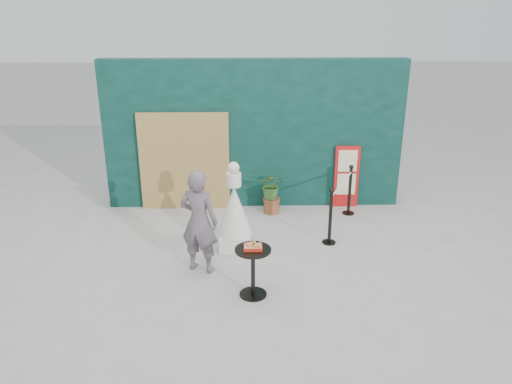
# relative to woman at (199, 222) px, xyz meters

# --- Properties ---
(ground) EXTENTS (60.00, 60.00, 0.00)m
(ground) POSITION_rel_woman_xyz_m (0.90, -0.36, -0.84)
(ground) COLOR #ADAAA5
(ground) RESTS_ON ground
(back_wall) EXTENTS (6.00, 0.30, 3.00)m
(back_wall) POSITION_rel_woman_xyz_m (0.90, 2.79, 0.66)
(back_wall) COLOR black
(back_wall) RESTS_ON ground
(bamboo_fence) EXTENTS (1.80, 0.08, 2.00)m
(bamboo_fence) POSITION_rel_woman_xyz_m (-0.50, 2.58, 0.16)
(bamboo_fence) COLOR tan
(bamboo_fence) RESTS_ON ground
(woman) EXTENTS (0.71, 0.59, 1.68)m
(woman) POSITION_rel_woman_xyz_m (0.00, 0.00, 0.00)
(woman) COLOR slate
(woman) RESTS_ON ground
(menu_board) EXTENTS (0.50, 0.07, 1.30)m
(menu_board) POSITION_rel_woman_xyz_m (2.80, 2.59, -0.19)
(menu_board) COLOR red
(menu_board) RESTS_ON ground
(statue) EXTENTS (0.61, 0.61, 1.57)m
(statue) POSITION_rel_woman_xyz_m (0.53, 0.74, -0.20)
(statue) COLOR silver
(statue) RESTS_ON ground
(cafe_table) EXTENTS (0.52, 0.52, 0.75)m
(cafe_table) POSITION_rel_woman_xyz_m (0.82, -0.76, -0.34)
(cafe_table) COLOR black
(cafe_table) RESTS_ON ground
(food_basket) EXTENTS (0.26, 0.19, 0.11)m
(food_basket) POSITION_rel_woman_xyz_m (0.82, -0.76, -0.05)
(food_basket) COLOR red
(food_basket) RESTS_ON cafe_table
(planter) EXTENTS (0.52, 0.45, 0.88)m
(planter) POSITION_rel_woman_xyz_m (1.25, 2.29, -0.33)
(planter) COLOR brown
(planter) RESTS_ON ground
(stanchion_barrier) EXTENTS (0.84, 1.54, 1.03)m
(stanchion_barrier) POSITION_rel_woman_xyz_m (2.50, 1.54, -0.35)
(stanchion_barrier) COLOR black
(stanchion_barrier) RESTS_ON ground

